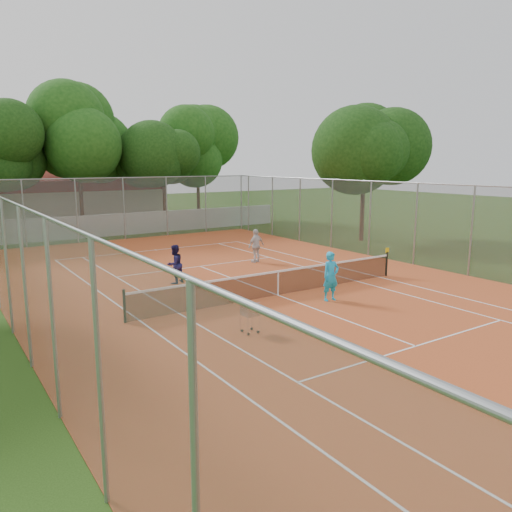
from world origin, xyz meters
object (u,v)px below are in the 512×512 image
ball_hopper (250,317)px  player_far_left (175,264)px  tennis_net (278,283)px  clubhouse (51,196)px  player_far_right (256,246)px  player_near (331,276)px

ball_hopper → player_far_left: bearing=93.4°
tennis_net → clubhouse: clubhouse is taller
player_far_left → clubhouse: bearing=-113.9°
player_far_right → player_far_left: bearing=9.7°
ball_hopper → player_far_right: bearing=65.0°
tennis_net → ball_hopper: bearing=-137.1°
player_near → player_far_right: size_ratio=1.07×
player_far_left → ball_hopper: bearing=60.8°
player_near → ball_hopper: 4.59m
tennis_net → ball_hopper: tennis_net is taller
clubhouse → player_near: 30.81m
clubhouse → ball_hopper: clubhouse is taller
clubhouse → player_far_left: size_ratio=10.12×
clubhouse → ball_hopper: (-1.19, -31.96, -1.71)m
player_near → tennis_net: bearing=132.0°
player_far_left → tennis_net: bearing=99.0°
tennis_net → clubhouse: size_ratio=0.72×
player_near → ball_hopper: (-4.37, -1.35, -0.42)m
clubhouse → ball_hopper: 32.03m
player_far_right → ball_hopper: (-6.03, -8.71, -0.37)m
player_far_left → player_far_right: (5.27, 1.83, 0.03)m
player_far_right → player_near: bearing=67.8°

